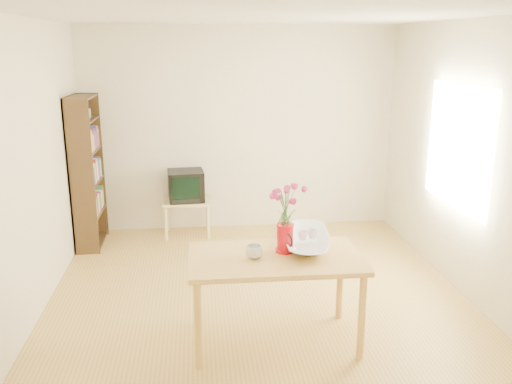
{
  "coord_description": "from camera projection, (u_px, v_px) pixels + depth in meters",
  "views": [
    {
      "loc": [
        -0.55,
        -4.66,
        2.37
      ],
      "look_at": [
        0.0,
        0.3,
        1.0
      ],
      "focal_mm": 38.0,
      "sensor_mm": 36.0,
      "label": 1
    }
  ],
  "objects": [
    {
      "name": "teacup_a",
      "position": [
        303.0,
        222.0,
        4.45
      ],
      "size": [
        0.09,
        0.09,
        0.07
      ],
      "primitive_type": "imported",
      "rotation": [
        0.0,
        0.0,
        0.42
      ],
      "color": "white",
      "rests_on": "bowl"
    },
    {
      "name": "bowl",
      "position": [
        308.0,
        216.0,
        4.44
      ],
      "size": [
        0.63,
        0.63,
        0.51
      ],
      "primitive_type": "imported",
      "rotation": [
        0.0,
        0.0,
        -0.18
      ],
      "color": "white",
      "rests_on": "table"
    },
    {
      "name": "mug",
      "position": [
        254.0,
        252.0,
        4.22
      ],
      "size": [
        0.13,
        0.13,
        0.1
      ],
      "primitive_type": "imported",
      "rotation": [
        0.0,
        0.0,
        3.13
      ],
      "color": "white",
      "rests_on": "table"
    },
    {
      "name": "room",
      "position": [
        263.0,
        168.0,
        4.81
      ],
      "size": [
        4.5,
        4.5,
        4.5
      ],
      "color": "#B1893F",
      "rests_on": "ground"
    },
    {
      "name": "bookshelf",
      "position": [
        88.0,
        177.0,
        6.41
      ],
      "size": [
        0.28,
        0.7,
        1.8
      ],
      "color": "#332111",
      "rests_on": "ground"
    },
    {
      "name": "flowers",
      "position": [
        286.0,
        203.0,
        4.26
      ],
      "size": [
        0.27,
        0.27,
        0.38
      ],
      "primitive_type": null,
      "color": "#C62E79",
      "rests_on": "pitcher"
    },
    {
      "name": "television",
      "position": [
        186.0,
        185.0,
        6.8
      ],
      "size": [
        0.47,
        0.44,
        0.38
      ],
      "rotation": [
        0.0,
        0.0,
        0.08
      ],
      "color": "black",
      "rests_on": "tv_stand"
    },
    {
      "name": "teacup_b",
      "position": [
        313.0,
        221.0,
        4.48
      ],
      "size": [
        0.07,
        0.07,
        0.07
      ],
      "primitive_type": "imported",
      "rotation": [
        0.0,
        0.0,
        1.61
      ],
      "color": "white",
      "rests_on": "bowl"
    },
    {
      "name": "table",
      "position": [
        275.0,
        266.0,
        4.3
      ],
      "size": [
        1.37,
        0.79,
        0.75
      ],
      "rotation": [
        0.0,
        0.0,
        -0.01
      ],
      "color": "gold",
      "rests_on": "ground"
    },
    {
      "name": "tv_stand",
      "position": [
        187.0,
        206.0,
        6.86
      ],
      "size": [
        0.6,
        0.45,
        0.46
      ],
      "color": "#DFC67E",
      "rests_on": "ground"
    },
    {
      "name": "pitcher",
      "position": [
        285.0,
        239.0,
        4.34
      ],
      "size": [
        0.15,
        0.23,
        0.23
      ],
      "rotation": [
        0.0,
        0.0,
        0.28
      ],
      "color": "red",
      "rests_on": "table"
    }
  ]
}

